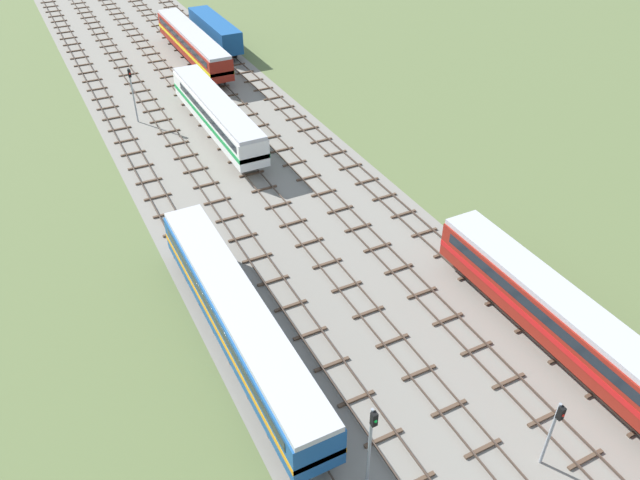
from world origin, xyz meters
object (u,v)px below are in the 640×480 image
object	(u,v)px
freight_boxcar_centre_right_far	(215,30)
passenger_coach_centre_midfar	(193,43)
passenger_coach_far_left_near	(238,317)
passenger_coach_centre_right_nearest	(571,325)
diesel_railcar_centre_left_mid	(217,113)
signal_post_nearest	(371,440)
signal_post_mid	(554,427)
signal_post_near	(132,89)

from	to	relation	value
freight_boxcar_centre_right_far	passenger_coach_centre_midfar	bearing A→B (deg)	-137.07
passenger_coach_far_left_near	freight_boxcar_centre_right_far	world-z (taller)	passenger_coach_far_left_near
passenger_coach_centre_right_nearest	diesel_railcar_centre_left_mid	bearing A→B (deg)	102.80
passenger_coach_centre_right_nearest	signal_post_nearest	distance (m)	15.54
passenger_coach_far_left_near	signal_post_mid	xyz separation A→B (m)	(10.97, -15.06, 0.41)
passenger_coach_centre_midfar	signal_post_mid	world-z (taller)	signal_post_mid
signal_post_mid	signal_post_nearest	bearing A→B (deg)	160.58
passenger_coach_centre_midfar	signal_post_near	size ratio (longest dim) A/B	3.71
diesel_railcar_centre_left_mid	signal_post_near	xyz separation A→B (m)	(-6.58, 7.14, 1.14)
passenger_coach_far_left_near	signal_post_mid	size ratio (longest dim) A/B	4.67
signal_post_nearest	diesel_railcar_centre_left_mid	bearing A→B (deg)	80.83
passenger_coach_centre_right_nearest	passenger_coach_far_left_near	bearing A→B (deg)	150.74
passenger_coach_centre_midfar	signal_post_mid	bearing A→B (deg)	-91.92
freight_boxcar_centre_right_far	passenger_coach_far_left_near	bearing A→B (deg)	-107.85
diesel_railcar_centre_left_mid	freight_boxcar_centre_right_far	bearing A→B (deg)	71.16
passenger_coach_centre_midfar	signal_post_mid	distance (m)	65.52
diesel_railcar_centre_left_mid	passenger_coach_centre_right_nearest	bearing A→B (deg)	-77.20
passenger_coach_centre_right_nearest	passenger_coach_centre_midfar	xyz separation A→B (m)	(-4.39, 60.26, 0.00)
passenger_coach_far_left_near	diesel_railcar_centre_left_mid	size ratio (longest dim) A/B	1.07
passenger_coach_centre_midfar	freight_boxcar_centre_right_far	xyz separation A→B (m)	(4.39, 4.09, -0.16)
passenger_coach_centre_right_nearest	signal_post_near	xyz separation A→B (m)	(-15.35, 45.76, 1.12)
passenger_coach_centre_midfar	signal_post_near	xyz separation A→B (m)	(-10.97, -14.50, 1.12)
diesel_railcar_centre_left_mid	signal_post_nearest	world-z (taller)	signal_post_nearest
diesel_railcar_centre_left_mid	signal_post_near	world-z (taller)	signal_post_near
freight_boxcar_centre_right_far	signal_post_near	distance (m)	24.15
passenger_coach_centre_right_nearest	passenger_coach_far_left_near	world-z (taller)	same
signal_post_nearest	signal_post_near	size ratio (longest dim) A/B	0.99
passenger_coach_far_left_near	diesel_railcar_centre_left_mid	bearing A→B (deg)	73.05
freight_boxcar_centre_right_far	signal_post_nearest	size ratio (longest dim) A/B	2.37
freight_boxcar_centre_right_far	signal_post_near	xyz separation A→B (m)	(-15.36, -18.59, 1.28)
signal_post_mid	signal_post_near	bearing A→B (deg)	99.76
passenger_coach_centre_midfar	signal_post_nearest	world-z (taller)	signal_post_nearest
passenger_coach_centre_midfar	signal_post_mid	xyz separation A→B (m)	(-2.19, -65.49, 0.41)
passenger_coach_centre_right_nearest	passenger_coach_far_left_near	distance (m)	20.11
signal_post_nearest	signal_post_near	xyz separation A→B (m)	(0.00, 47.89, 0.02)
passenger_coach_centre_midfar	diesel_railcar_centre_left_mid	bearing A→B (deg)	-101.46
passenger_coach_far_left_near	signal_post_nearest	distance (m)	12.21
passenger_coach_far_left_near	passenger_coach_centre_right_nearest	bearing A→B (deg)	-29.26
passenger_coach_far_left_near	passenger_coach_centre_midfar	world-z (taller)	same
passenger_coach_centre_right_nearest	freight_boxcar_centre_right_far	xyz separation A→B (m)	(0.01, 64.35, -0.16)
passenger_coach_centre_right_nearest	signal_post_near	size ratio (longest dim) A/B	3.71
freight_boxcar_centre_right_far	passenger_coach_centre_right_nearest	bearing A→B (deg)	-90.01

